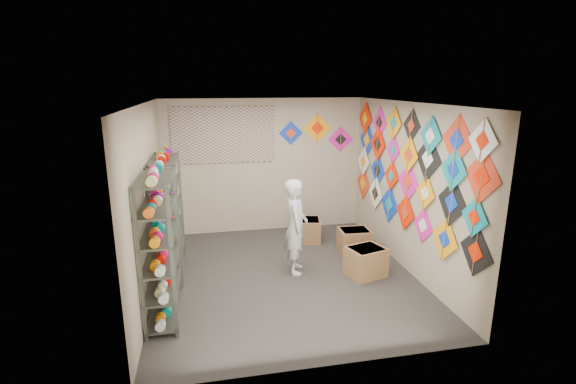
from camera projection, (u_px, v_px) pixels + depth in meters
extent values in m
plane|color=#322F2C|center=(286.00, 276.00, 6.66)|extent=(4.50, 4.50, 0.00)
plane|color=tan|center=(264.00, 166.00, 8.45)|extent=(4.00, 0.00, 4.00)
plane|color=tan|center=(328.00, 250.00, 4.18)|extent=(4.00, 0.00, 4.00)
plane|color=tan|center=(148.00, 201.00, 5.93)|extent=(0.00, 4.50, 4.50)
plane|color=tan|center=(407.00, 188.00, 6.70)|extent=(0.00, 4.50, 4.50)
plane|color=#6D665C|center=(285.00, 103.00, 5.97)|extent=(4.50, 4.50, 0.00)
cube|color=#4C5147|center=(160.00, 249.00, 5.27)|extent=(0.40, 1.10, 1.90)
cube|color=#4C5147|center=(168.00, 217.00, 6.50)|extent=(0.40, 1.10, 1.90)
cylinder|color=#E50E5D|center=(156.00, 257.00, 4.79)|extent=(0.12, 0.10, 0.12)
cylinder|color=orange|center=(158.00, 250.00, 4.97)|extent=(0.12, 0.10, 0.12)
cylinder|color=orange|center=(159.00, 244.00, 5.15)|extent=(0.12, 0.10, 0.12)
cylinder|color=silver|center=(161.00, 239.00, 5.34)|extent=(0.12, 0.10, 0.12)
cylinder|color=red|center=(162.00, 234.00, 5.52)|extent=(0.12, 0.10, 0.12)
cylinder|color=#81138A|center=(163.00, 229.00, 5.70)|extent=(0.12, 0.10, 0.12)
cylinder|color=#E3E28B|center=(165.00, 221.00, 6.02)|extent=(0.12, 0.10, 0.12)
cylinder|color=#058F83|center=(166.00, 217.00, 6.21)|extent=(0.12, 0.10, 0.12)
cylinder|color=#E50E5D|center=(167.00, 213.00, 6.39)|extent=(0.12, 0.10, 0.12)
cylinder|color=orange|center=(168.00, 210.00, 6.57)|extent=(0.12, 0.10, 0.12)
cylinder|color=orange|center=(169.00, 206.00, 6.75)|extent=(0.12, 0.10, 0.12)
cylinder|color=silver|center=(170.00, 203.00, 6.93)|extent=(0.12, 0.10, 0.12)
cube|color=black|center=(476.00, 252.00, 5.03)|extent=(0.02, 0.64, 0.64)
cube|color=#FF9F0D|center=(445.00, 239.00, 5.66)|extent=(0.04, 0.62, 0.62)
cube|color=#E91CA5|center=(423.00, 225.00, 6.24)|extent=(0.03, 0.55, 0.55)
cube|color=#FF2000|center=(405.00, 212.00, 6.75)|extent=(0.02, 0.60, 0.60)
cube|color=#0E39C1|center=(389.00, 204.00, 7.36)|extent=(0.02, 0.68, 0.68)
cube|color=white|center=(375.00, 193.00, 7.90)|extent=(0.02, 0.64, 0.64)
cube|color=red|center=(363.00, 183.00, 8.54)|extent=(0.01, 0.70, 0.70)
cube|color=#0E8A9C|center=(475.00, 217.00, 5.00)|extent=(0.02, 0.51, 0.51)
cube|color=black|center=(452.00, 202.00, 5.48)|extent=(0.04, 0.66, 0.66)
cube|color=#FF9F0D|center=(425.00, 193.00, 6.10)|extent=(0.03, 0.52, 0.52)
cube|color=#E91CA5|center=(408.00, 182.00, 6.64)|extent=(0.03, 0.68, 0.68)
cube|color=#FF2000|center=(391.00, 176.00, 7.19)|extent=(0.03, 0.52, 0.52)
cube|color=#0E39C1|center=(378.00, 170.00, 7.79)|extent=(0.02, 0.62, 0.62)
cube|color=white|center=(363.00, 161.00, 8.42)|extent=(0.02, 0.60, 0.60)
cube|color=red|center=(482.00, 177.00, 4.85)|extent=(0.04, 0.67, 0.67)
cube|color=#0E8A9C|center=(453.00, 170.00, 5.38)|extent=(0.03, 0.59, 0.59)
cube|color=black|center=(428.00, 158.00, 6.01)|extent=(0.03, 0.70, 0.70)
cube|color=#FF9F0D|center=(409.00, 155.00, 6.54)|extent=(0.02, 0.60, 0.60)
cube|color=#E91CA5|center=(393.00, 150.00, 7.11)|extent=(0.03, 0.50, 0.50)
cube|color=#FF2000|center=(378.00, 144.00, 7.69)|extent=(0.01, 0.66, 0.66)
cube|color=#0E39C1|center=(367.00, 140.00, 8.23)|extent=(0.02, 0.71, 0.71)
cube|color=white|center=(483.00, 141.00, 4.78)|extent=(0.02, 0.53, 0.53)
cube|color=red|center=(457.00, 140.00, 5.30)|extent=(0.04, 0.69, 0.69)
cube|color=#0E8A9C|center=(431.00, 136.00, 5.88)|extent=(0.02, 0.57, 0.57)
cube|color=black|center=(412.00, 125.00, 6.43)|extent=(0.03, 0.54, 0.54)
cube|color=#FF9F0D|center=(394.00, 123.00, 7.00)|extent=(0.02, 0.57, 0.57)
cube|color=#E91CA5|center=(379.00, 123.00, 7.60)|extent=(0.01, 0.61, 0.61)
cube|color=#FF2000|center=(365.00, 118.00, 8.21)|extent=(0.01, 0.64, 0.64)
cube|color=#0E39C1|center=(291.00, 133.00, 8.38)|extent=(0.49, 0.02, 0.49)
cube|color=#FF9F0D|center=(317.00, 128.00, 8.46)|extent=(0.59, 0.02, 0.59)
cube|color=#E91CA5|center=(340.00, 139.00, 8.62)|extent=(0.54, 0.02, 0.54)
cube|color=#504595|center=(223.00, 135.00, 8.11)|extent=(2.00, 0.01, 1.10)
imported|color=silver|center=(296.00, 226.00, 6.63)|extent=(0.71, 0.60, 1.54)
cube|color=olive|center=(366.00, 262.00, 6.61)|extent=(0.67, 0.61, 0.47)
cube|color=olive|center=(354.00, 241.00, 7.50)|extent=(0.56, 0.47, 0.44)
cube|color=olive|center=(308.00, 230.00, 8.09)|extent=(0.55, 0.58, 0.44)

